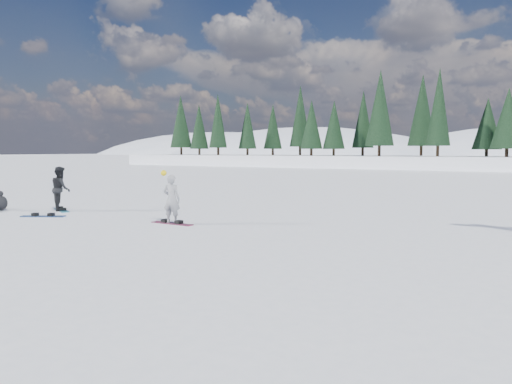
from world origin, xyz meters
TOP-DOWN VIEW (x-y plane):
  - ground at (0.00, 0.00)m, footprint 420.00×420.00m
  - alpine_backdrop at (-11.72, 189.17)m, footprint 412.50×227.00m
  - snowboarder_woman at (2.26, 1.66)m, footprint 0.62×0.48m
  - snowboarder_man at (-3.58, 2.22)m, footprint 1.03×0.98m
  - snowboard_woman at (2.26, 1.67)m, footprint 1.51×0.34m
  - snowboard_man at (-3.58, 2.22)m, footprint 1.46×0.94m
  - snowboard_loose_c at (-2.66, 0.74)m, footprint 1.45×0.96m

SIDE VIEW (x-z plane):
  - alpine_backdrop at x=-11.72m, z-range -40.57..12.63m
  - ground at x=0.00m, z-range 0.00..0.00m
  - snowboard_woman at x=2.26m, z-range 0.00..0.03m
  - snowboard_man at x=-3.58m, z-range 0.00..0.03m
  - snowboard_loose_c at x=-2.66m, z-range 0.00..0.03m
  - snowboarder_woman at x=2.26m, z-range -0.06..1.62m
  - snowboarder_man at x=-3.58m, z-range 0.00..1.67m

